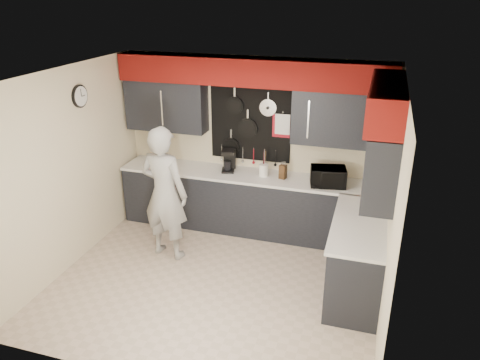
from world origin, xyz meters
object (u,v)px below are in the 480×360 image
(microwave, at_px, (328,177))
(coffee_maker, at_px, (228,160))
(knife_block, at_px, (283,172))
(person, at_px, (165,194))
(utensil_crock, at_px, (264,170))

(microwave, xyz_separation_m, coffee_maker, (-1.50, 0.14, 0.04))
(knife_block, relative_size, person, 0.11)
(utensil_crock, xyz_separation_m, person, (-1.10, -1.03, -0.08))
(knife_block, relative_size, coffee_maker, 0.61)
(person, bearing_deg, knife_block, -134.86)
(utensil_crock, distance_m, person, 1.51)
(microwave, bearing_deg, coffee_maker, 162.73)
(knife_block, xyz_separation_m, utensil_crock, (-0.29, 0.02, -0.01))
(microwave, xyz_separation_m, utensil_crock, (-0.94, 0.09, -0.04))
(knife_block, bearing_deg, microwave, 7.17)
(utensil_crock, relative_size, person, 0.10)
(utensil_crock, distance_m, coffee_maker, 0.56)
(microwave, relative_size, utensil_crock, 2.70)
(utensil_crock, bearing_deg, microwave, -5.53)
(microwave, bearing_deg, person, -167.22)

